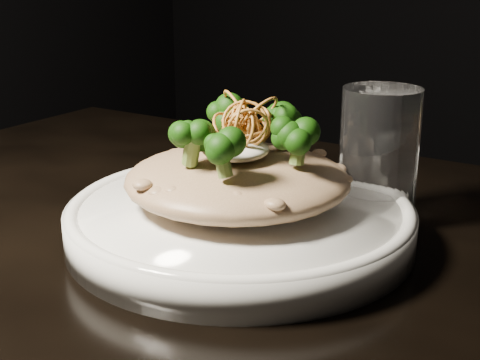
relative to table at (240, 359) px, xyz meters
name	(u,v)px	position (x,y,z in m)	size (l,w,h in m)	color
table	(240,359)	(0.00, 0.00, 0.00)	(1.10, 0.80, 0.75)	black
plate	(240,222)	(-0.03, 0.06, 0.10)	(0.31, 0.31, 0.03)	white
risotto	(238,179)	(-0.04, 0.06, 0.14)	(0.20, 0.20, 0.04)	brown
broccoli	(246,132)	(-0.03, 0.05, 0.18)	(0.13, 0.13, 0.05)	black
cheese	(235,150)	(-0.04, 0.05, 0.17)	(0.06, 0.06, 0.02)	white
shallots	(244,114)	(-0.03, 0.06, 0.20)	(0.07, 0.07, 0.04)	#92561F
drinking_glass	(379,156)	(0.05, 0.16, 0.15)	(0.07, 0.07, 0.13)	silver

